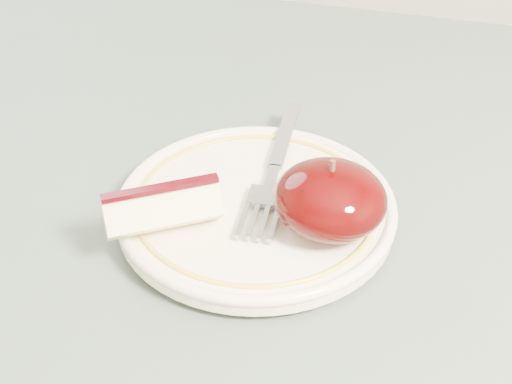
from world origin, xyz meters
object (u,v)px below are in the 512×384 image
(fork, at_px, (275,168))
(table, at_px, (184,302))
(plate, at_px, (256,207))
(apple_half, at_px, (330,199))

(fork, bearing_deg, table, 129.11)
(plate, relative_size, fork, 1.13)
(apple_half, relative_size, fork, 0.43)
(table, distance_m, plate, 0.12)
(apple_half, bearing_deg, plate, 167.30)
(apple_half, bearing_deg, fork, 135.04)
(table, bearing_deg, apple_half, 2.96)
(table, relative_size, plate, 4.21)
(plate, height_order, fork, fork)
(table, xyz_separation_m, apple_half, (0.12, 0.01, 0.13))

